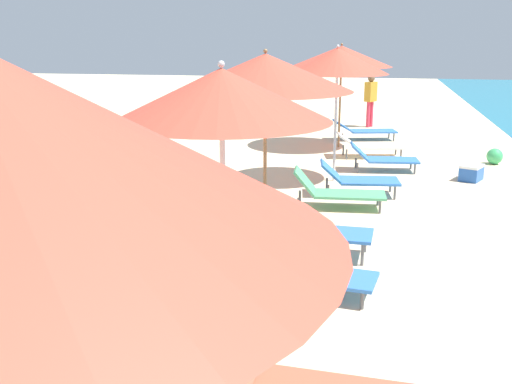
{
  "coord_description": "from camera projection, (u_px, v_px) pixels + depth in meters",
  "views": [
    {
      "loc": [
        0.44,
        1.33,
        2.78
      ],
      "look_at": [
        -0.61,
        6.89,
        1.3
      ],
      "focal_mm": 43.46,
      "sensor_mm": 36.0,
      "label": 1
    }
  ],
  "objects": [
    {
      "name": "umbrella_fourth",
      "position": [
        265.0,
        72.0,
        8.38
      ],
      "size": [
        2.41,
        2.41,
        2.54
      ],
      "color": "olive",
      "rests_on": "ground"
    },
    {
      "name": "lounger_fourth_shoreside",
      "position": [
        336.0,
        191.0,
        9.94
      ],
      "size": [
        1.5,
        0.66,
        0.64
      ],
      "rotation": [
        0.0,
        0.0,
        0.07
      ],
      "color": "#4CA572",
      "rests_on": "ground"
    },
    {
      "name": "person_walking_near",
      "position": [
        371.0,
        96.0,
        18.2
      ],
      "size": [
        0.38,
        0.42,
        1.53
      ],
      "rotation": [
        0.0,
        0.0,
        2.57
      ],
      "color": "#D8334C",
      "rests_on": "ground"
    },
    {
      "name": "cooler_box",
      "position": [
        471.0,
        173.0,
        11.82
      ],
      "size": [
        0.52,
        0.58,
        0.3
      ],
      "color": "#2659B2",
      "rests_on": "ground"
    },
    {
      "name": "umbrella_farthest",
      "position": [
        342.0,
        56.0,
        14.68
      ],
      "size": [
        2.41,
        2.41,
        2.49
      ],
      "color": "olive",
      "rests_on": "ground"
    },
    {
      "name": "lounger_farthest_inland",
      "position": [
        369.0,
        145.0,
        13.96
      ],
      "size": [
        1.57,
        0.89,
        0.54
      ],
      "rotation": [
        0.0,
        0.0,
        0.18
      ],
      "color": "white",
      "rests_on": "ground"
    },
    {
      "name": "lounger_fifth_shoreside",
      "position": [
        383.0,
        158.0,
        12.58
      ],
      "size": [
        1.42,
        0.73,
        0.56
      ],
      "rotation": [
        0.0,
        0.0,
        0.1
      ],
      "color": "blue",
      "rests_on": "ground"
    },
    {
      "name": "umbrella_fifth",
      "position": [
        337.0,
        61.0,
        11.27
      ],
      "size": [
        1.88,
        1.88,
        2.54
      ],
      "color": "silver",
      "rests_on": "ground"
    },
    {
      "name": "umbrella_third",
      "position": [
        222.0,
        95.0,
        5.21
      ],
      "size": [
        1.89,
        1.89,
        2.54
      ],
      "color": "silver",
      "rests_on": "ground"
    },
    {
      "name": "lounger_fourth_inland",
      "position": [
        320.0,
        230.0,
        7.83
      ],
      "size": [
        1.27,
        0.65,
        0.62
      ],
      "rotation": [
        0.0,
        0.0,
        -0.05
      ],
      "color": "blue",
      "rests_on": "ground"
    },
    {
      "name": "lounger_fifth_inland",
      "position": [
        358.0,
        178.0,
        10.72
      ],
      "size": [
        1.42,
        0.78,
        0.59
      ],
      "rotation": [
        0.0,
        0.0,
        0.12
      ],
      "color": "blue",
      "rests_on": "ground"
    },
    {
      "name": "lounger_farthest_shoreside",
      "position": [
        364.0,
        130.0,
        16.19
      ],
      "size": [
        1.73,
        0.95,
        0.52
      ],
      "rotation": [
        0.0,
        0.0,
        0.22
      ],
      "color": "blue",
      "rests_on": "ground"
    },
    {
      "name": "lounger_third_shoreside",
      "position": [
        314.0,
        271.0,
        6.7
      ],
      "size": [
        1.34,
        0.74,
        0.54
      ],
      "rotation": [
        0.0,
        0.0,
        -0.15
      ],
      "color": "blue",
      "rests_on": "ground"
    },
    {
      "name": "beach_ball",
      "position": [
        495.0,
        156.0,
        13.25
      ],
      "size": [
        0.34,
        0.34,
        0.34
      ],
      "primitive_type": "sphere",
      "color": "#3FB266",
      "rests_on": "ground"
    }
  ]
}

